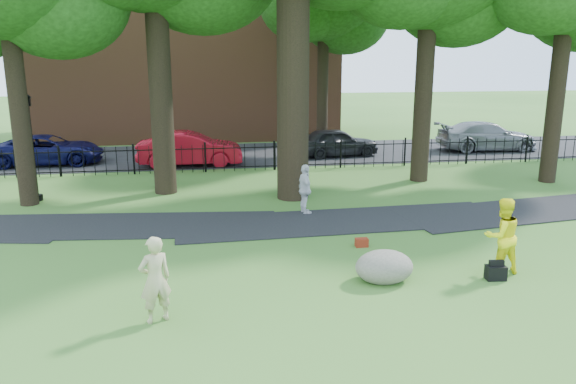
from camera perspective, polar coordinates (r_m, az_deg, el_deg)
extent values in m
plane|color=#336423|center=(13.45, 5.36, -7.98)|extent=(120.00, 120.00, 0.00)
cube|color=black|center=(17.25, 5.43, -3.00)|extent=(36.07, 3.85, 0.03)
cube|color=black|center=(28.69, -2.45, 3.86)|extent=(80.00, 7.00, 0.02)
cube|color=black|center=(24.61, -1.41, 4.60)|extent=(44.00, 0.04, 0.04)
cube|color=black|center=(24.76, -1.40, 2.68)|extent=(44.00, 0.04, 0.04)
cube|color=brown|center=(36.10, -10.60, 15.27)|extent=(18.00, 8.00, 12.00)
cylinder|color=black|center=(19.34, 0.51, 14.65)|extent=(1.10, 1.10, 10.50)
cylinder|color=black|center=(20.47, -25.84, 9.33)|extent=(0.60, 0.60, 7.70)
cylinder|color=black|center=(20.63, -12.94, 12.32)|extent=(0.80, 0.80, 9.10)
cylinder|color=black|center=(22.80, 13.70, 11.52)|extent=(0.70, 0.70, 8.40)
cylinder|color=black|center=(24.30, 25.75, 10.27)|extent=(0.64, 0.64, 8.05)
imported|color=tan|center=(10.99, -13.36, -8.65)|extent=(0.73, 0.63, 1.71)
imported|color=#FFF515|center=(13.90, 20.91, -4.19)|extent=(0.92, 0.75, 1.80)
imported|color=silver|center=(17.78, 1.74, 0.26)|extent=(0.53, 0.99, 1.61)
ellipsoid|color=#615E51|center=(12.89, 9.75, -7.28)|extent=(1.49, 1.24, 0.77)
cylinder|color=black|center=(21.14, -24.52, 3.52)|extent=(0.12, 0.12, 3.28)
cylinder|color=black|center=(21.44, -24.11, -0.53)|extent=(0.37, 0.37, 0.21)
cube|color=black|center=(20.93, -25.01, 8.35)|extent=(0.25, 0.25, 0.31)
cone|color=black|center=(20.92, -25.07, 8.91)|extent=(0.33, 0.33, 0.16)
cube|color=black|center=(13.69, 20.35, -7.69)|extent=(0.46, 0.32, 0.33)
cube|color=maroon|center=(15.08, 7.49, -5.11)|extent=(0.34, 0.22, 0.23)
imported|color=#A10C1C|center=(25.95, -9.92, 4.33)|extent=(4.74, 1.78, 1.55)
imported|color=#0B0D3A|center=(28.15, -23.17, 3.96)|extent=(4.96, 2.40, 1.36)
imported|color=black|center=(28.10, 4.94, 5.07)|extent=(4.30, 2.14, 1.41)
imported|color=gray|center=(31.48, 19.52, 5.37)|extent=(5.27, 2.27, 1.51)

